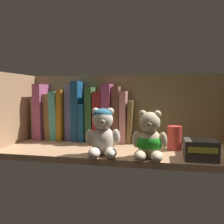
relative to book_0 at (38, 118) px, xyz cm
name	(u,v)px	position (x,y,z in cm)	size (l,w,h in cm)	color
shelf_board	(116,151)	(37.17, -12.82, -9.82)	(79.11, 30.82, 2.00)	#A87F5B
shelf_back_panel	(123,110)	(37.17, 3.19, 3.72)	(81.51, 1.20, 29.08)	olive
shelf_side_panel_left	(14,111)	(-3.19, -12.82, 3.72)	(1.60, 33.22, 29.08)	#A87F5B
book_0	(38,118)	(0.00, 0.00, 0.00)	(1.78, 9.22, 17.64)	tan
book_1	(44,111)	(2.98, 0.00, 2.80)	(3.31, 14.17, 23.24)	#96466C
book_2	(52,116)	(6.35, 0.00, 0.77)	(2.56, 10.53, 19.18)	olive
book_3	(59,115)	(9.58, 0.00, 1.29)	(3.02, 12.48, 20.23)	teal
book_4	(65,114)	(12.57, 0.00, 1.71)	(2.09, 14.09, 21.06)	#986518
book_5	(71,112)	(15.39, 0.00, 2.63)	(2.68, 9.02, 22.91)	#7477BA
book_6	(79,111)	(18.69, 0.00, 3.35)	(3.04, 11.18, 24.34)	navy
book_7	(86,122)	(21.74, 0.00, -1.27)	(2.19, 13.22, 15.10)	navy
book_8	(92,114)	(24.58, 0.00, 2.18)	(2.62, 12.25, 22.01)	#2E5C2D
book_9	(100,116)	(27.98, 0.00, 1.27)	(3.32, 12.40, 20.17)	maroon
book_10	(109,113)	(31.78, 0.00, 2.73)	(3.41, 14.09, 23.09)	#9B426D
book_11	(117,114)	(35.27, 0.00, 2.30)	(2.69, 11.00, 22.24)	brown
book_12	(125,116)	(38.29, 0.00, 1.36)	(2.49, 12.81, 20.37)	#BB7676
book_13	(131,121)	(40.87, 0.00, -0.53)	(1.79, 11.26, 16.57)	brown
teddy_bear_larger	(103,133)	(35.01, -23.50, -1.69)	(11.24, 11.67, 15.03)	beige
teddy_bear_smaller	(149,139)	(49.59, -23.85, -3.12)	(10.53, 10.97, 14.50)	beige
pillar_candle	(174,138)	(57.47, -10.73, -4.73)	(5.00, 5.00, 8.18)	#C63833
small_product_box	(201,150)	(64.49, -22.52, -5.87)	(9.45, 8.05, 5.90)	#38332D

